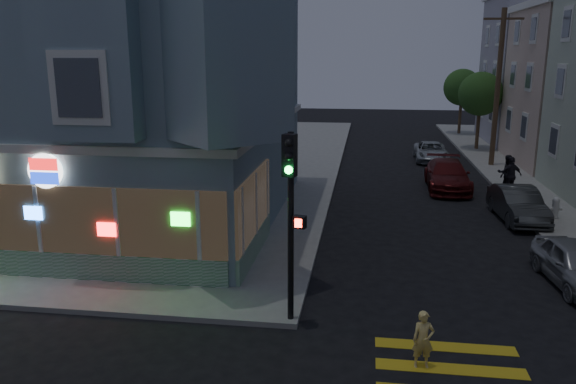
% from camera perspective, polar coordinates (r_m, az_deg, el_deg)
% --- Properties ---
extents(ground, '(120.00, 120.00, 0.00)m').
position_cam_1_polar(ground, '(13.20, -13.86, -16.58)').
color(ground, black).
rests_on(ground, ground).
extents(sidewalk_nw, '(33.00, 42.00, 0.15)m').
position_cam_1_polar(sidewalk_nw, '(38.60, -20.00, 3.26)').
color(sidewalk_nw, gray).
rests_on(sidewalk_nw, ground).
extents(corner_building, '(14.60, 14.60, 11.40)m').
position_cam_1_polar(corner_building, '(23.94, -18.46, 11.27)').
color(corner_building, gray).
rests_on(corner_building, sidewalk_nw).
extents(row_house_d, '(12.00, 8.60, 10.50)m').
position_cam_1_polar(row_house_d, '(46.95, 27.14, 10.88)').
color(row_house_d, gray).
rests_on(row_house_d, sidewalk_ne).
extents(utility_pole, '(2.20, 0.30, 9.00)m').
position_cam_1_polar(utility_pole, '(35.34, 20.54, 10.05)').
color(utility_pole, '#4C3826').
rests_on(utility_pole, sidewalk_ne).
extents(street_tree_near, '(3.00, 3.00, 5.30)m').
position_cam_1_polar(street_tree_near, '(41.30, 18.97, 9.39)').
color(street_tree_near, '#4C3826').
rests_on(street_tree_near, sidewalk_ne).
extents(street_tree_far, '(3.00, 3.00, 5.30)m').
position_cam_1_polar(street_tree_far, '(49.17, 17.26, 10.11)').
color(street_tree_far, '#4C3826').
rests_on(street_tree_far, sidewalk_ne).
extents(running_child, '(0.50, 0.36, 1.29)m').
position_cam_1_polar(running_child, '(12.76, 13.57, -14.39)').
color(running_child, '#EBD278').
rests_on(running_child, ground).
extents(pedestrian_a, '(0.90, 0.74, 1.74)m').
position_cam_1_polar(pedestrian_a, '(29.14, 21.30, 1.84)').
color(pedestrian_a, black).
rests_on(pedestrian_a, sidewalk_ne).
extents(pedestrian_b, '(1.15, 0.76, 1.81)m').
position_cam_1_polar(pedestrian_b, '(28.26, 21.71, 1.53)').
color(pedestrian_b, '#25222A').
rests_on(pedestrian_b, sidewalk_ne).
extents(parked_car_a, '(1.87, 3.92, 1.29)m').
position_cam_1_polar(parked_car_a, '(18.47, 27.20, -6.55)').
color(parked_car_a, '#9A9DA1').
rests_on(parked_car_a, ground).
extents(parked_car_b, '(1.70, 4.24, 1.37)m').
position_cam_1_polar(parked_car_b, '(24.55, 22.31, -1.16)').
color(parked_car_b, '#323536').
rests_on(parked_car_b, ground).
extents(parked_car_c, '(2.12, 5.01, 1.44)m').
position_cam_1_polar(parked_car_c, '(29.11, 15.89, 1.65)').
color(parked_car_c, '#591414').
rests_on(parked_car_c, ground).
extents(parked_car_d, '(2.02, 4.32, 1.19)m').
position_cam_1_polar(parked_car_d, '(36.70, 14.31, 3.98)').
color(parked_car_d, '#ABB2B6').
rests_on(parked_car_d, ground).
extents(traffic_signal, '(0.58, 0.53, 4.70)m').
position_cam_1_polar(traffic_signal, '(13.20, 0.29, -0.49)').
color(traffic_signal, black).
rests_on(traffic_signal, sidewalk_nw).
extents(fire_hydrant, '(0.51, 0.29, 0.88)m').
position_cam_1_polar(fire_hydrant, '(25.01, 25.54, -1.40)').
color(fire_hydrant, silver).
rests_on(fire_hydrant, sidewalk_ne).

